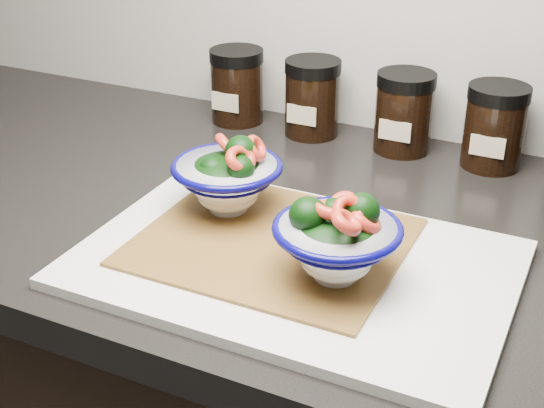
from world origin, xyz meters
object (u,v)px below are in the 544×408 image
at_px(spice_jar_a, 237,86).
at_px(spice_jar_d, 495,127).
at_px(cutting_board, 294,264).
at_px(spice_jar_b, 312,98).
at_px(bowl_left, 228,178).
at_px(bowl_right, 337,240).
at_px(spice_jar_c, 404,112).

distance_m(spice_jar_a, spice_jar_d, 0.39).
xyz_separation_m(spice_jar_a, spice_jar_d, (0.39, 0.00, 0.00)).
bearing_deg(cutting_board, spice_jar_b, 110.30).
relative_size(bowl_left, spice_jar_a, 1.14).
relative_size(spice_jar_b, spice_jar_d, 1.00).
bearing_deg(bowl_left, spice_jar_a, 116.29).
distance_m(bowl_right, spice_jar_a, 0.48).
xyz_separation_m(cutting_board, spice_jar_a, (-0.26, 0.36, 0.05)).
xyz_separation_m(spice_jar_c, spice_jar_d, (0.12, 0.00, 0.00)).
height_order(spice_jar_b, spice_jar_d, same).
xyz_separation_m(bowl_left, spice_jar_a, (-0.14, 0.29, 0.00)).
height_order(bowl_left, spice_jar_c, spice_jar_c).
bearing_deg(spice_jar_b, bowl_left, -86.19).
distance_m(cutting_board, spice_jar_d, 0.38).
xyz_separation_m(bowl_right, spice_jar_d, (0.08, 0.37, -0.00)).
bearing_deg(cutting_board, spice_jar_c, 88.83).
xyz_separation_m(cutting_board, spice_jar_c, (0.01, 0.36, 0.05)).
height_order(bowl_left, spice_jar_a, spice_jar_a).
bearing_deg(bowl_right, spice_jar_c, 96.99).
height_order(bowl_right, spice_jar_a, bowl_right).
bearing_deg(bowl_left, spice_jar_b, 93.81).
relative_size(spice_jar_a, spice_jar_b, 1.00).
distance_m(bowl_left, spice_jar_c, 0.32).
distance_m(cutting_board, spice_jar_b, 0.38).
bearing_deg(cutting_board, spice_jar_a, 125.81).
relative_size(spice_jar_a, spice_jar_d, 1.00).
bearing_deg(spice_jar_a, bowl_left, -63.71).
distance_m(spice_jar_a, spice_jar_c, 0.26).
bearing_deg(spice_jar_b, cutting_board, -69.70).
relative_size(cutting_board, spice_jar_b, 3.98).
xyz_separation_m(bowl_right, spice_jar_c, (-0.05, 0.37, -0.00)).
height_order(cutting_board, bowl_right, bowl_right).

